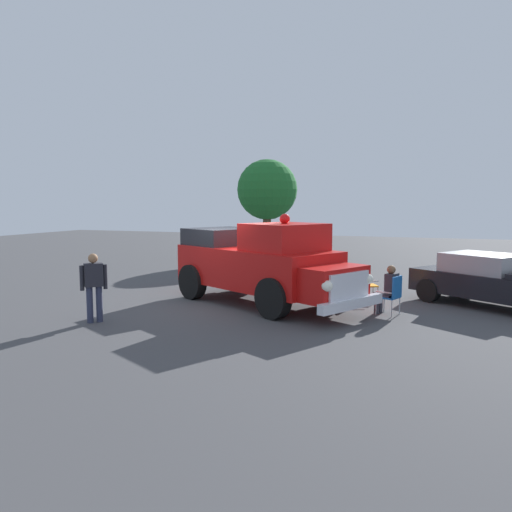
{
  "coord_description": "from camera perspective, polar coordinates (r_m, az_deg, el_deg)",
  "views": [
    {
      "loc": [
        5.52,
        -13.18,
        2.89
      ],
      "look_at": [
        0.67,
        0.16,
        1.37
      ],
      "focal_mm": 35.12,
      "sensor_mm": 36.0,
      "label": 1
    }
  ],
  "objects": [
    {
      "name": "lawn_chair_by_car",
      "position": [
        15.06,
        12.24,
        -2.8
      ],
      "size": [
        0.66,
        0.65,
        1.02
      ],
      "color": "#B7BABF",
      "rests_on": "ground"
    },
    {
      "name": "ground_plane",
      "position": [
        14.58,
        -2.69,
        -5.31
      ],
      "size": [
        60.0,
        60.0,
        0.0
      ],
      "primitive_type": "plane",
      "color": "#424244"
    },
    {
      "name": "oak_tree_left",
      "position": [
        25.44,
        1.27,
        7.5
      ],
      "size": [
        3.04,
        3.04,
        5.05
      ],
      "color": "brown",
      "rests_on": "ground"
    },
    {
      "name": "classic_hot_rod",
      "position": [
        15.3,
        25.46,
        -2.53
      ],
      "size": [
        4.65,
        3.97,
        1.46
      ],
      "color": "black",
      "rests_on": "ground"
    },
    {
      "name": "vintage_fire_truck",
      "position": [
        14.13,
        0.63,
        -0.76
      ],
      "size": [
        6.27,
        4.74,
        2.59
      ],
      "color": "black",
      "rests_on": "ground"
    },
    {
      "name": "lawn_chair_near_truck",
      "position": [
        13.32,
        15.28,
        -4.04
      ],
      "size": [
        0.64,
        0.64,
        1.02
      ],
      "color": "#B7BABF",
      "rests_on": "ground"
    },
    {
      "name": "traffic_cone",
      "position": [
        17.58,
        0.15,
        -2.32
      ],
      "size": [
        0.4,
        0.4,
        0.64
      ],
      "color": "orange",
      "rests_on": "ground"
    },
    {
      "name": "spectator_seated",
      "position": [
        13.36,
        14.79,
        -3.52
      ],
      "size": [
        0.63,
        0.54,
        1.29
      ],
      "color": "#383842",
      "rests_on": "ground"
    },
    {
      "name": "spectator_standing",
      "position": [
        12.65,
        -17.99,
        -2.93
      ],
      "size": [
        0.52,
        0.53,
        1.68
      ],
      "color": "#2D334C",
      "rests_on": "ground"
    }
  ]
}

